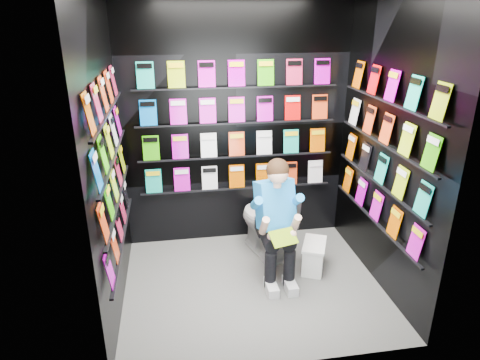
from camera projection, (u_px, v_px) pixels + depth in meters
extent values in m
plane|color=#5D5D5A|center=(253.00, 285.00, 4.08)|extent=(2.40, 2.40, 0.00)
cube|color=black|center=(236.00, 127.00, 4.52)|extent=(2.40, 0.04, 2.60)
cube|color=black|center=(285.00, 206.00, 2.69)|extent=(2.40, 0.04, 2.60)
cube|color=black|center=(108.00, 164.00, 3.43)|extent=(0.04, 2.00, 2.60)
cube|color=black|center=(387.00, 149.00, 3.79)|extent=(0.04, 2.00, 2.60)
imported|color=silver|center=(265.00, 222.00, 4.52)|extent=(0.60, 0.83, 0.73)
cube|color=white|center=(314.00, 257.00, 4.30)|extent=(0.33, 0.41, 0.27)
cube|color=white|center=(314.00, 244.00, 4.25)|extent=(0.35, 0.43, 0.03)
cube|color=green|center=(283.00, 237.00, 3.77)|extent=(0.27, 0.20, 0.10)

